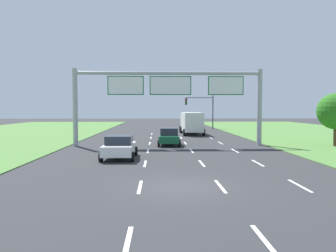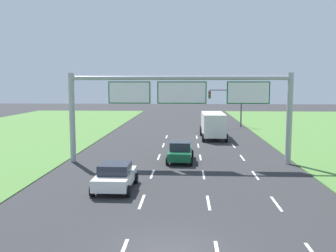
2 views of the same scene
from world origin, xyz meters
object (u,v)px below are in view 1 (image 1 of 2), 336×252
(sign_gantry, at_px, (170,91))
(car_lead_silver, at_px, (169,136))
(car_near_red, at_px, (119,147))
(traffic_light_mast, at_px, (201,106))
(box_truck, at_px, (191,122))
(roadside_tree_mid, at_px, (336,111))

(sign_gantry, bearing_deg, car_lead_silver, 97.50)
(sign_gantry, bearing_deg, car_near_red, -116.33)
(sign_gantry, relative_size, traffic_light_mast, 3.08)
(car_near_red, height_order, box_truck, box_truck)
(car_lead_silver, height_order, roadside_tree_mid, roadside_tree_mid)
(car_near_red, bearing_deg, car_lead_silver, 66.37)
(box_truck, bearing_deg, car_lead_silver, -104.79)
(car_lead_silver, height_order, box_truck, box_truck)
(car_near_red, distance_m, traffic_light_mast, 33.93)
(roadside_tree_mid, bearing_deg, car_near_red, -161.17)
(box_truck, relative_size, sign_gantry, 0.49)
(sign_gantry, bearing_deg, traffic_light_mast, 75.94)
(box_truck, distance_m, traffic_light_mast, 11.25)
(sign_gantry, bearing_deg, box_truck, 76.57)
(box_truck, height_order, sign_gantry, sign_gantry)
(traffic_light_mast, bearing_deg, box_truck, -104.89)
(traffic_light_mast, height_order, roadside_tree_mid, traffic_light_mast)
(box_truck, relative_size, roadside_tree_mid, 1.76)
(car_lead_silver, relative_size, traffic_light_mast, 0.75)
(box_truck, xyz_separation_m, traffic_light_mast, (2.83, 10.65, 2.26))
(sign_gantry, xyz_separation_m, traffic_light_mast, (6.19, 24.73, -1.10))
(sign_gantry, height_order, traffic_light_mast, sign_gantry)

